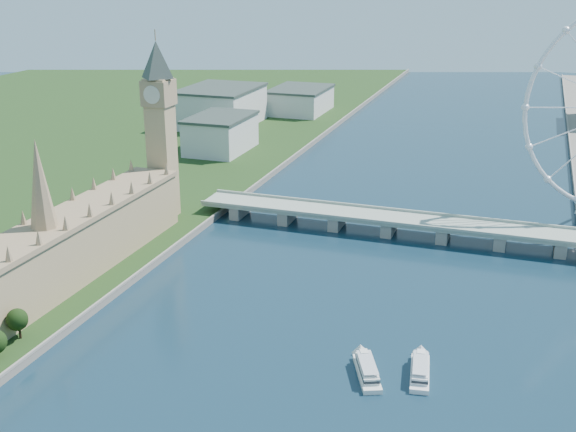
% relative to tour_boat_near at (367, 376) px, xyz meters
% --- Properties ---
extents(parliament_range, '(24.00, 200.00, 70.00)m').
position_rel_tour_boat_near_xyz_m(parliament_range, '(-149.93, 19.46, 18.48)').
color(parliament_range, tan).
rests_on(parliament_range, ground).
extents(big_ben, '(20.02, 20.02, 110.00)m').
position_rel_tour_boat_near_xyz_m(big_ben, '(-149.93, 127.46, 66.57)').
color(big_ben, tan).
rests_on(big_ben, ground).
extents(westminster_bridge, '(220.00, 22.00, 9.50)m').
position_rel_tour_boat_near_xyz_m(westminster_bridge, '(-21.93, 149.46, 6.63)').
color(westminster_bridge, gray).
rests_on(westminster_bridge, ground).
extents(city_skyline, '(505.00, 280.00, 32.00)m').
position_rel_tour_boat_near_xyz_m(city_skyline, '(17.30, 409.54, 16.96)').
color(city_skyline, beige).
rests_on(city_skyline, ground).
extents(tour_boat_near, '(17.49, 28.66, 6.19)m').
position_rel_tour_boat_near_xyz_m(tour_boat_near, '(0.00, 0.00, 0.00)').
color(tour_boat_near, silver).
rests_on(tour_boat_near, ground).
extents(tour_boat_far, '(10.97, 28.70, 6.16)m').
position_rel_tour_boat_near_xyz_m(tour_boat_far, '(18.25, 6.21, 0.00)').
color(tour_boat_far, white).
rests_on(tour_boat_far, ground).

